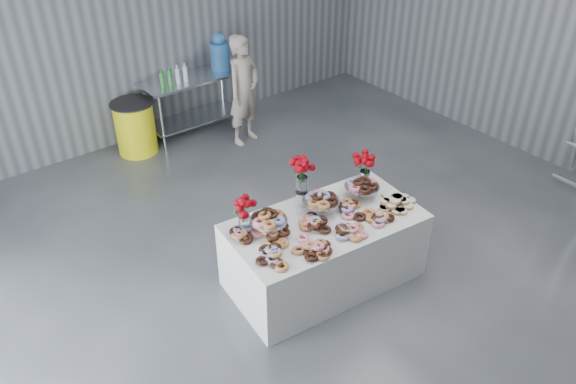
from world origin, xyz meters
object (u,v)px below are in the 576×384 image
at_px(trash_barrel, 135,127).
at_px(water_jug, 220,53).
at_px(display_table, 324,250).
at_px(person, 244,90).
at_px(prep_table, 193,95).

bearing_deg(trash_barrel, water_jug, 0.00).
bearing_deg(display_table, person, 70.34).
relative_size(display_table, trash_barrel, 2.50).
height_order(water_jug, trash_barrel, water_jug).
relative_size(prep_table, water_jug, 2.71).
bearing_deg(prep_table, water_jug, -0.00).
distance_m(water_jug, person, 0.75).
bearing_deg(prep_table, display_table, -99.52).
distance_m(display_table, prep_table, 3.73).
bearing_deg(display_table, trash_barrel, 95.24).
distance_m(water_jug, trash_barrel, 1.64).
bearing_deg(display_table, water_jug, 73.09).
relative_size(display_table, water_jug, 3.43).
height_order(person, trash_barrel, person).
xyz_separation_m(person, trash_barrel, (-1.41, 0.66, -0.41)).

